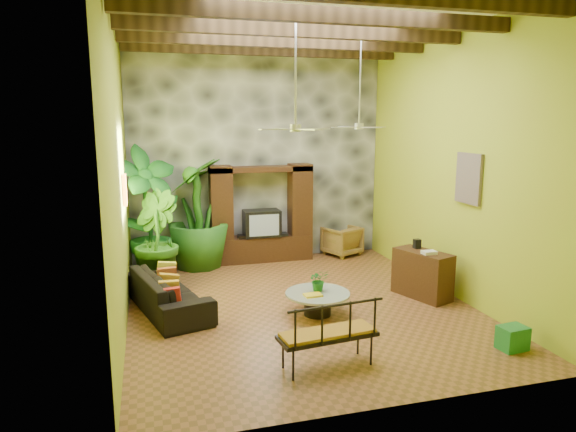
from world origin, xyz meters
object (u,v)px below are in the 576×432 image
object	(u,v)px
entertainment_center	(262,221)
sofa	(169,292)
ceiling_fan_front	(295,115)
tall_plant_c	(197,213)
tall_plant_a	(147,212)
iron_bench	(330,331)
tall_plant_b	(155,239)
green_bin	(513,338)
ceiling_fan_back	(359,116)
side_console	(422,274)
wicker_armchair	(342,241)
coffee_table	(318,300)

from	to	relation	value
entertainment_center	sofa	xyz separation A→B (m)	(-2.30, -2.76, -0.63)
ceiling_fan_front	tall_plant_c	world-z (taller)	ceiling_fan_front
tall_plant_a	iron_bench	bearing A→B (deg)	-65.17
tall_plant_b	green_bin	distance (m)	6.68
entertainment_center	iron_bench	bearing A→B (deg)	-93.14
ceiling_fan_back	side_console	size ratio (longest dim) A/B	1.67
ceiling_fan_back	iron_bench	distance (m)	4.99
tall_plant_a	tall_plant_c	world-z (taller)	tall_plant_a
iron_bench	green_bin	distance (m)	2.84
sofa	green_bin	xyz separation A→B (m)	(4.81, -2.94, -0.16)
ceiling_fan_back	green_bin	xyz separation A→B (m)	(0.91, -3.77, -3.23)
wicker_armchair	side_console	world-z (taller)	side_console
side_console	coffee_table	bearing A→B (deg)	168.85
ceiling_fan_front	ceiling_fan_back	xyz separation A→B (m)	(1.80, 1.60, 0.00)
wicker_armchair	iron_bench	distance (m)	6.03
sofa	tall_plant_a	bearing A→B (deg)	-7.36
tall_plant_b	ceiling_fan_front	bearing A→B (deg)	-44.01
tall_plant_b	coffee_table	bearing A→B (deg)	-41.04
tall_plant_c	green_bin	xyz separation A→B (m)	(4.02, -5.56, -1.07)
tall_plant_c	sofa	bearing A→B (deg)	-106.79
entertainment_center	wicker_armchair	xyz separation A→B (m)	(2.04, -0.01, -0.60)
green_bin	entertainment_center	bearing A→B (deg)	113.72
tall_plant_c	coffee_table	bearing A→B (deg)	-64.30
ceiling_fan_front	coffee_table	size ratio (longest dim) A/B	1.66
wicker_armchair	coffee_table	bearing A→B (deg)	39.05
coffee_table	iron_bench	distance (m)	2.00
ceiling_fan_back	side_console	xyz separation A→B (m)	(0.79, -1.36, -2.96)
coffee_table	iron_bench	bearing A→B (deg)	-104.07
iron_bench	green_bin	world-z (taller)	iron_bench
tall_plant_b	wicker_armchair	bearing A→B (deg)	16.33
entertainment_center	tall_plant_b	world-z (taller)	entertainment_center
tall_plant_b	coffee_table	distance (m)	3.59
entertainment_center	tall_plant_a	world-z (taller)	tall_plant_a
wicker_armchair	side_console	bearing A→B (deg)	72.26
tall_plant_c	iron_bench	distance (m)	5.60
iron_bench	sofa	bearing A→B (deg)	118.99
tall_plant_c	wicker_armchair	bearing A→B (deg)	2.11
ceiling_fan_front	tall_plant_c	bearing A→B (deg)	111.11
entertainment_center	tall_plant_a	xyz separation A→B (m)	(-2.60, -0.61, 0.45)
entertainment_center	wicker_armchair	world-z (taller)	entertainment_center
wicker_armchair	side_console	distance (m)	3.31
entertainment_center	sofa	bearing A→B (deg)	-129.81
sofa	wicker_armchair	size ratio (longest dim) A/B	2.90
sofa	wicker_armchair	bearing A→B (deg)	-72.83
ceiling_fan_front	wicker_armchair	size ratio (longest dim) A/B	2.33
sofa	coffee_table	bearing A→B (deg)	-124.87
wicker_armchair	tall_plant_c	size ratio (longest dim) A/B	0.32
ceiling_fan_back	wicker_armchair	world-z (taller)	ceiling_fan_back
entertainment_center	ceiling_fan_front	xyz separation A→B (m)	(-0.20, -3.54, 2.44)
ceiling_fan_back	coffee_table	xyz separation A→B (m)	(-1.42, -1.71, -3.15)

